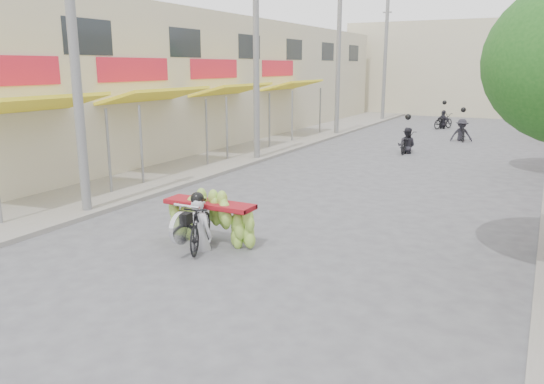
{
  "coord_description": "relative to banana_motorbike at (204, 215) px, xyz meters",
  "views": [
    {
      "loc": [
        4.92,
        -6.48,
        3.73
      ],
      "look_at": [
        -0.17,
        3.29,
        1.1
      ],
      "focal_mm": 35.0,
      "sensor_mm": 36.0,
      "label": 1
    }
  ],
  "objects": [
    {
      "name": "utility_pole_back",
      "position": [
        -4.13,
        27.69,
        3.34
      ],
      "size": [
        0.6,
        0.24,
        8.0
      ],
      "color": "slate",
      "rests_on": "ground"
    },
    {
      "name": "bg_motorbike_b",
      "position": [
        2.34,
        19.39,
        0.16
      ],
      "size": [
        1.17,
        1.77,
        1.95
      ],
      "color": "black",
      "rests_on": "ground"
    },
    {
      "name": "bg_motorbike_c",
      "position": [
        0.52,
        24.55,
        0.1
      ],
      "size": [
        1.23,
        1.75,
        1.95
      ],
      "color": "black",
      "rests_on": "ground"
    },
    {
      "name": "far_building",
      "position": [
        1.27,
        35.69,
        2.81
      ],
      "size": [
        20.0,
        6.0,
        7.0
      ],
      "primitive_type": "cube",
      "color": "beige",
      "rests_on": "ground"
    },
    {
      "name": "sidewalk_left",
      "position": [
        -5.73,
        12.69,
        -0.63
      ],
      "size": [
        4.0,
        60.0,
        0.12
      ],
      "primitive_type": "cube",
      "color": "gray",
      "rests_on": "ground"
    },
    {
      "name": "bg_motorbike_a",
      "position": [
        0.79,
        14.3,
        0.06
      ],
      "size": [
        0.8,
        1.62,
        1.95
      ],
      "color": "black",
      "rests_on": "ground"
    },
    {
      "name": "shophouse_row_left",
      "position": [
        -10.71,
        11.67,
        2.31
      ],
      "size": [
        9.77,
        40.0,
        6.0
      ],
      "color": "beige",
      "rests_on": "ground"
    },
    {
      "name": "utility_pole_mid",
      "position": [
        -4.13,
        9.69,
        3.34
      ],
      "size": [
        0.6,
        0.24,
        8.0
      ],
      "color": "slate",
      "rests_on": "ground"
    },
    {
      "name": "ground",
      "position": [
        1.27,
        -2.31,
        -0.69
      ],
      "size": [
        120.0,
        120.0,
        0.0
      ],
      "primitive_type": "plane",
      "color": "#59595E",
      "rests_on": "ground"
    },
    {
      "name": "utility_pole_far",
      "position": [
        -4.13,
        18.69,
        3.34
      ],
      "size": [
        0.6,
        0.24,
        8.0
      ],
      "color": "slate",
      "rests_on": "ground"
    },
    {
      "name": "utility_pole_near",
      "position": [
        -4.13,
        0.69,
        3.34
      ],
      "size": [
        0.6,
        0.24,
        8.0
      ],
      "color": "slate",
      "rests_on": "ground"
    },
    {
      "name": "banana_motorbike",
      "position": [
        0.0,
        0.0,
        0.0
      ],
      "size": [
        2.2,
        1.87,
        2.05
      ],
      "color": "black",
      "rests_on": "ground"
    }
  ]
}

